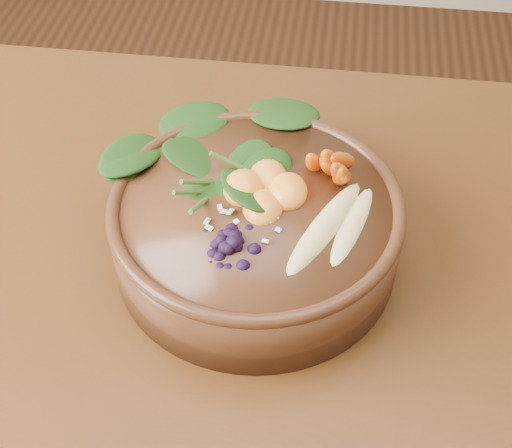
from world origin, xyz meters
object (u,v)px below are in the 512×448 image
object	(u,v)px
mandarin_cluster	(265,181)
blueberry_pile	(232,232)
kale_heap	(240,138)
banana_halves	(340,216)
stoneware_bowl	(256,231)
carrot_cluster	(337,139)
dining_table	(476,413)

from	to	relation	value
mandarin_cluster	blueberry_pile	world-z (taller)	blueberry_pile
kale_heap	mandarin_cluster	distance (m)	0.06
banana_halves	blueberry_pile	size ratio (longest dim) A/B	1.16
kale_heap	blueberry_pile	world-z (taller)	kale_heap
mandarin_cluster	banana_halves	bearing A→B (deg)	-26.19
stoneware_bowl	carrot_cluster	bearing A→B (deg)	39.86
stoneware_bowl	carrot_cluster	xyz separation A→B (m)	(0.07, 0.06, 0.08)
dining_table	carrot_cluster	distance (m)	0.31
dining_table	mandarin_cluster	bearing A→B (deg)	153.46
stoneware_bowl	blueberry_pile	bearing A→B (deg)	-103.58
banana_halves	blueberry_pile	world-z (taller)	blueberry_pile
blueberry_pile	stoneware_bowl	bearing A→B (deg)	76.42
mandarin_cluster	blueberry_pile	bearing A→B (deg)	-105.71
dining_table	banana_halves	size ratio (longest dim) A/B	10.39
carrot_cluster	banana_halves	distance (m)	0.08
dining_table	blueberry_pile	bearing A→B (deg)	170.74
mandarin_cluster	blueberry_pile	xyz separation A→B (m)	(-0.02, -0.07, 0.00)
stoneware_bowl	mandarin_cluster	xyz separation A→B (m)	(0.01, 0.02, 0.05)
banana_halves	mandarin_cluster	distance (m)	0.08
blueberry_pile	banana_halves	bearing A→B (deg)	22.04
kale_heap	carrot_cluster	bearing A→B (deg)	-5.93
stoneware_bowl	carrot_cluster	size ratio (longest dim) A/B	3.62
mandarin_cluster	kale_heap	bearing A→B (deg)	121.77
carrot_cluster	stoneware_bowl	bearing A→B (deg)	-123.69
banana_halves	blueberry_pile	xyz separation A→B (m)	(-0.09, -0.04, 0.01)
dining_table	kale_heap	distance (m)	0.37
banana_halves	blueberry_pile	distance (m)	0.10
dining_table	blueberry_pile	world-z (taller)	blueberry_pile
stoneware_bowl	kale_heap	bearing A→B (deg)	110.42
kale_heap	banana_halves	size ratio (longest dim) A/B	1.22
mandarin_cluster	dining_table	bearing A→B (deg)	-26.54
kale_heap	carrot_cluster	world-z (taller)	carrot_cluster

